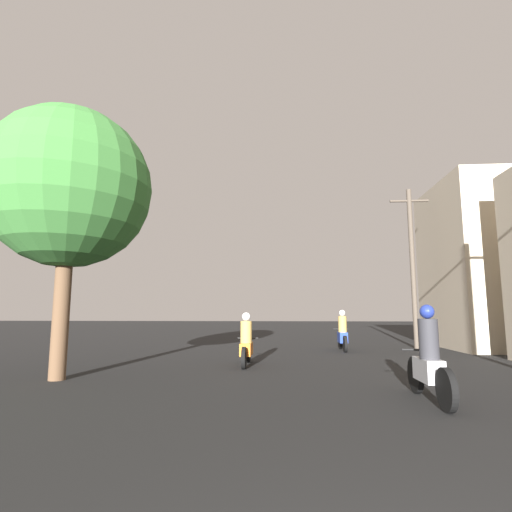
# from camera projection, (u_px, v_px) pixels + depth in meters

# --- Properties ---
(motorcycle_silver) EXTENTS (0.60, 2.09, 1.61)m
(motorcycle_silver) POSITION_uv_depth(u_px,v_px,m) (429.00, 362.00, 6.71)
(motorcycle_silver) COLOR black
(motorcycle_silver) RESTS_ON ground_plane
(motorcycle_orange) EXTENTS (0.60, 1.94, 1.47)m
(motorcycle_orange) POSITION_uv_depth(u_px,v_px,m) (246.00, 344.00, 11.13)
(motorcycle_orange) COLOR black
(motorcycle_orange) RESTS_ON ground_plane
(motorcycle_blue) EXTENTS (0.60, 1.89, 1.55)m
(motorcycle_blue) POSITION_uv_depth(u_px,v_px,m) (343.00, 334.00, 15.32)
(motorcycle_blue) COLOR black
(motorcycle_blue) RESTS_ON ground_plane
(building_right_far) EXTENTS (4.65, 5.24, 6.87)m
(building_right_far) POSITION_uv_depth(u_px,v_px,m) (495.00, 265.00, 16.71)
(building_right_far) COLOR beige
(building_right_far) RESTS_ON ground_plane
(utility_pole_far) EXTENTS (1.60, 0.20, 6.66)m
(utility_pole_far) POSITION_uv_depth(u_px,v_px,m) (412.00, 263.00, 16.63)
(utility_pole_far) COLOR #4C4238
(utility_pole_far) RESTS_ON ground_plane
(street_tree) EXTENTS (3.76, 3.76, 6.25)m
(street_tree) POSITION_uv_depth(u_px,v_px,m) (69.00, 189.00, 9.35)
(street_tree) COLOR brown
(street_tree) RESTS_ON ground_plane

